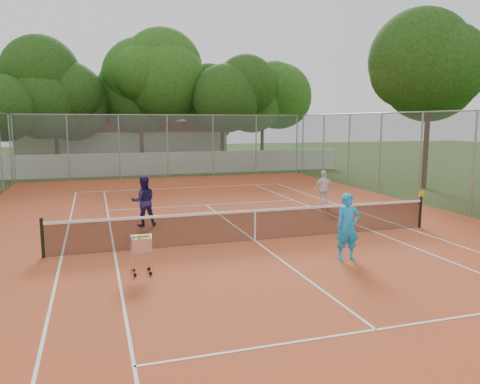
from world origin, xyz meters
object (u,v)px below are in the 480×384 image
object	(u,v)px
player_far_right	(324,189)
ball_hopper	(141,254)
player_far_left	(144,201)
clubhouse	(123,138)
player_near	(348,227)
tennis_net	(255,225)

from	to	relation	value
player_far_right	ball_hopper	distance (m)	10.33
player_far_left	clubhouse	bearing A→B (deg)	-94.41
player_near	player_far_left	size ratio (longest dim) A/B	1.01
tennis_net	player_near	world-z (taller)	player_near
tennis_net	player_near	bearing A→B (deg)	-56.88
player_near	player_far_left	distance (m)	7.31
tennis_net	player_far_left	bearing A→B (deg)	133.68
player_far_right	tennis_net	bearing A→B (deg)	42.79
player_near	player_far_right	distance (m)	7.40
clubhouse	player_far_left	distance (m)	25.94
player_near	player_far_right	xyz separation A→B (m)	(2.86, 6.82, -0.08)
ball_hopper	player_far_left	bearing A→B (deg)	60.60
clubhouse	player_far_left	size ratio (longest dim) A/B	9.49
player_far_left	ball_hopper	bearing A→B (deg)	81.20
tennis_net	ball_hopper	size ratio (longest dim) A/B	11.85
player_near	tennis_net	bearing A→B (deg)	130.75
ball_hopper	tennis_net	bearing A→B (deg)	7.96
tennis_net	player_far_left	distance (m)	4.32
tennis_net	player_far_left	size ratio (longest dim) A/B	6.87
player_far_left	ball_hopper	distance (m)	5.29
clubhouse	player_far_right	bearing A→B (deg)	-75.22
clubhouse	player_near	xyz separation A→B (m)	(3.66, -31.55, -1.31)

